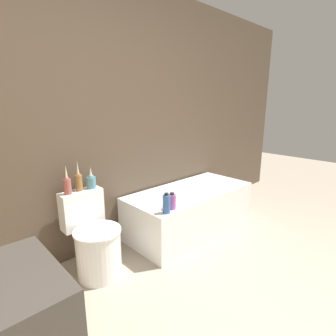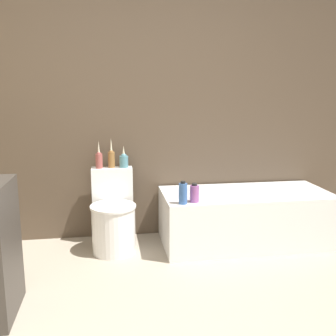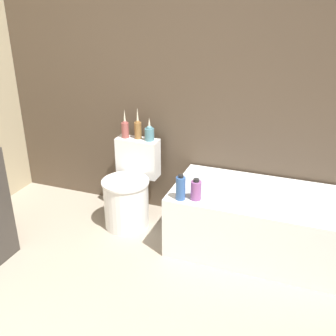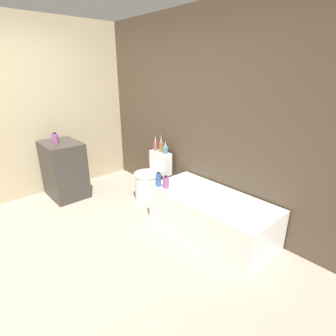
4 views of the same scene
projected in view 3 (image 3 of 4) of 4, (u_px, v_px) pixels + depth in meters
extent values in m
cube|color=brown|center=(187.00, 67.00, 3.12)|extent=(6.40, 0.06, 2.60)
cube|color=white|center=(272.00, 225.00, 2.94)|extent=(1.51, 0.69, 0.48)
cube|color=#B7BCC6|center=(276.00, 197.00, 2.85)|extent=(1.31, 0.49, 0.01)
cylinder|color=white|center=(126.00, 204.00, 3.31)|extent=(0.38, 0.38, 0.40)
cylinder|color=white|center=(125.00, 182.00, 3.23)|extent=(0.39, 0.39, 0.02)
cube|color=white|center=(138.00, 157.00, 3.40)|extent=(0.37, 0.15, 0.34)
cylinder|color=#994C47|center=(125.00, 130.00, 3.34)|extent=(0.06, 0.06, 0.13)
sphere|color=#994C47|center=(125.00, 123.00, 3.31)|extent=(0.04, 0.04, 0.04)
cone|color=beige|center=(124.00, 116.00, 3.29)|extent=(0.02, 0.02, 0.12)
cylinder|color=olive|center=(138.00, 130.00, 3.32)|extent=(0.06, 0.06, 0.14)
sphere|color=olive|center=(138.00, 122.00, 3.29)|extent=(0.04, 0.04, 0.04)
cone|color=beige|center=(137.00, 115.00, 3.26)|extent=(0.02, 0.02, 0.13)
cylinder|color=teal|center=(149.00, 134.00, 3.28)|extent=(0.08, 0.08, 0.10)
sphere|color=teal|center=(149.00, 129.00, 3.26)|extent=(0.05, 0.05, 0.05)
cone|color=beige|center=(149.00, 123.00, 3.24)|extent=(0.03, 0.03, 0.09)
cylinder|color=#335999|center=(181.00, 188.00, 2.77)|extent=(0.07, 0.07, 0.17)
cylinder|color=black|center=(181.00, 176.00, 2.73)|extent=(0.04, 0.04, 0.02)
cylinder|color=#8C4C8C|center=(196.00, 190.00, 2.78)|extent=(0.08, 0.08, 0.14)
cylinder|color=black|center=(196.00, 180.00, 2.74)|extent=(0.04, 0.04, 0.02)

